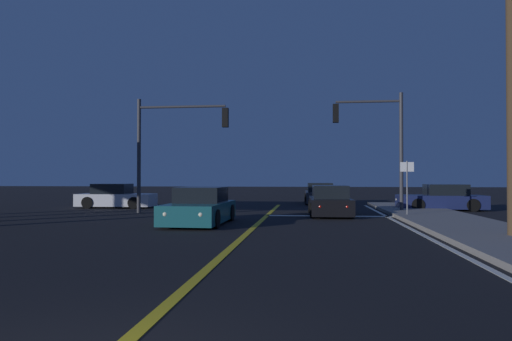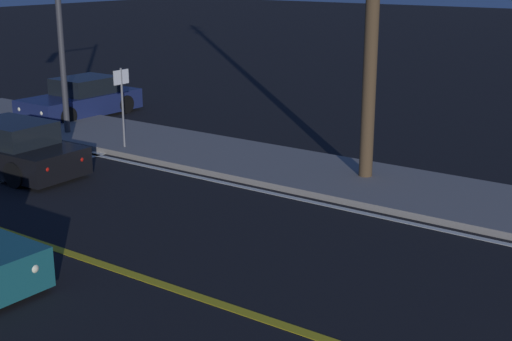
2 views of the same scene
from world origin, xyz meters
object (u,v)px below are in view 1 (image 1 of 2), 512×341
object	(u,v)px
street_sign_corner	(407,180)
traffic_signal_far_left	(172,136)
car_lead_oncoming_charcoal	(320,195)
traffic_signal_near_right	(377,134)
car_distant_tail_black	(330,202)
car_mid_block_navy	(442,199)
car_parked_curb_white	(115,197)
car_following_oncoming_teal	(200,208)

from	to	relation	value
street_sign_corner	traffic_signal_far_left	bearing A→B (deg)	172.45
car_lead_oncoming_charcoal	traffic_signal_near_right	xyz separation A→B (m)	(2.57, -7.36, 3.23)
car_distant_tail_black	street_sign_corner	xyz separation A→B (m)	(3.17, -0.97, 1.03)
car_mid_block_navy	traffic_signal_far_left	world-z (taller)	traffic_signal_far_left
car_parked_curb_white	traffic_signal_near_right	xyz separation A→B (m)	(14.01, -2.09, 3.23)
car_parked_curb_white	car_mid_block_navy	xyz separation A→B (m)	(17.58, -0.01, 0.00)
traffic_signal_near_right	car_parked_curb_white	bearing A→B (deg)	-8.49
traffic_signal_near_right	car_mid_block_navy	bearing A→B (deg)	-149.83
car_distant_tail_black	car_lead_oncoming_charcoal	bearing A→B (deg)	90.07
car_parked_curb_white	car_distant_tail_black	size ratio (longest dim) A/B	0.94
car_parked_curb_white	traffic_signal_near_right	size ratio (longest dim) A/B	0.74
car_following_oncoming_teal	street_sign_corner	world-z (taller)	street_sign_corner
car_lead_oncoming_charcoal	car_mid_block_navy	distance (m)	8.10
traffic_signal_near_right	traffic_signal_far_left	world-z (taller)	traffic_signal_near_right
car_parked_curb_white	car_following_oncoming_teal	bearing A→B (deg)	37.58
car_lead_oncoming_charcoal	traffic_signal_far_left	xyz separation A→B (m)	(-7.13, -8.76, 3.10)
car_parked_curb_white	street_sign_corner	size ratio (longest dim) A/B	1.78
car_mid_block_navy	traffic_signal_far_left	xyz separation A→B (m)	(-13.27, -3.48, 3.10)
traffic_signal_near_right	car_distant_tail_black	bearing A→B (deg)	38.38
car_lead_oncoming_charcoal	traffic_signal_near_right	bearing A→B (deg)	-72.46
car_following_oncoming_teal	traffic_signal_far_left	size ratio (longest dim) A/B	0.80
car_distant_tail_black	car_parked_curb_white	bearing A→B (deg)	159.89
car_lead_oncoming_charcoal	street_sign_corner	world-z (taller)	street_sign_corner
car_parked_curb_white	traffic_signal_far_left	xyz separation A→B (m)	(4.31, -3.49, 3.10)
car_lead_oncoming_charcoal	traffic_signal_near_right	size ratio (longest dim) A/B	0.80
car_following_oncoming_teal	car_mid_block_navy	xyz separation A→B (m)	(10.76, 8.35, -0.00)
car_parked_curb_white	car_lead_oncoming_charcoal	world-z (taller)	same
car_parked_curb_white	car_mid_block_navy	bearing A→B (deg)	88.35
car_mid_block_navy	street_sign_corner	distance (m)	5.67
car_parked_curb_white	traffic_signal_near_right	bearing A→B (deg)	79.91
car_parked_curb_white	car_lead_oncoming_charcoal	distance (m)	12.59
car_distant_tail_black	car_following_oncoming_teal	size ratio (longest dim) A/B	1.03
car_distant_tail_black	traffic_signal_far_left	size ratio (longest dim) A/B	0.83
car_following_oncoming_teal	car_mid_block_navy	bearing A→B (deg)	-141.09
street_sign_corner	car_parked_curb_white	bearing A→B (deg)	161.79
car_following_oncoming_teal	car_mid_block_navy	size ratio (longest dim) A/B	1.02
car_following_oncoming_teal	car_mid_block_navy	distance (m)	13.62
car_lead_oncoming_charcoal	street_sign_corner	bearing A→B (deg)	-73.07
car_following_oncoming_teal	car_distant_tail_black	bearing A→B (deg)	-136.58
car_distant_tail_black	traffic_signal_far_left	bearing A→B (deg)	175.09
car_mid_block_navy	traffic_signal_near_right	world-z (taller)	traffic_signal_near_right
car_distant_tail_black	car_lead_oncoming_charcoal	xyz separation A→B (m)	(-0.26, 9.19, 0.00)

